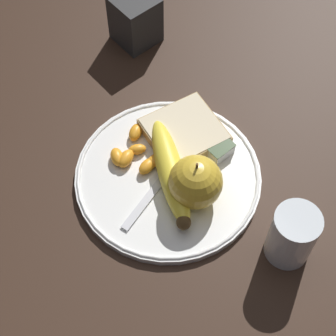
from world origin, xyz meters
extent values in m
plane|color=#332116|center=(0.00, 0.00, 0.00)|extent=(3.00, 3.00, 0.00)
cylinder|color=white|center=(0.00, 0.00, 0.01)|extent=(0.29, 0.29, 0.01)
torus|color=white|center=(0.00, 0.00, 0.01)|extent=(0.28, 0.28, 0.01)
cylinder|color=silver|center=(-0.05, 0.20, 0.05)|extent=(0.07, 0.07, 0.10)
cylinder|color=yellow|center=(-0.05, 0.20, 0.04)|extent=(0.06, 0.06, 0.08)
sphere|color=gold|center=(-0.01, 0.05, 0.05)|extent=(0.08, 0.08, 0.08)
cylinder|color=brown|center=(-0.01, 0.05, 0.10)|extent=(0.00, 0.00, 0.01)
ellipsoid|color=yellow|center=(0.00, 0.01, 0.03)|extent=(0.12, 0.19, 0.04)
sphere|color=#473319|center=(0.04, 0.08, 0.03)|extent=(0.02, 0.02, 0.02)
cube|color=tan|center=(-0.07, -0.04, 0.02)|extent=(0.13, 0.13, 0.02)
cube|color=beige|center=(-0.07, -0.04, 0.02)|extent=(0.13, 0.12, 0.02)
cube|color=silver|center=(0.05, 0.01, 0.01)|extent=(0.13, 0.05, 0.00)
cube|color=silver|center=(-0.05, -0.02, 0.01)|extent=(0.06, 0.04, 0.00)
cube|color=silver|center=(-0.09, 0.02, 0.02)|extent=(0.04, 0.03, 0.02)
cube|color=#334728|center=(-0.09, 0.02, 0.03)|extent=(0.04, 0.03, 0.00)
ellipsoid|color=orange|center=(0.04, -0.07, 0.02)|extent=(0.03, 0.04, 0.02)
ellipsoid|color=orange|center=(0.02, -0.03, 0.02)|extent=(0.04, 0.03, 0.02)
ellipsoid|color=orange|center=(0.03, -0.06, 0.02)|extent=(0.04, 0.03, 0.02)
ellipsoid|color=orange|center=(0.00, -0.03, 0.02)|extent=(0.04, 0.02, 0.02)
ellipsoid|color=orange|center=(-0.01, -0.09, 0.02)|extent=(0.04, 0.03, 0.02)
ellipsoid|color=orange|center=(0.01, -0.06, 0.02)|extent=(0.03, 0.03, 0.02)
cube|color=#2D2D2D|center=(-0.15, -0.27, 0.05)|extent=(0.07, 0.07, 0.09)
camera|label=1|loc=(0.29, 0.34, 0.75)|focal=60.00mm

